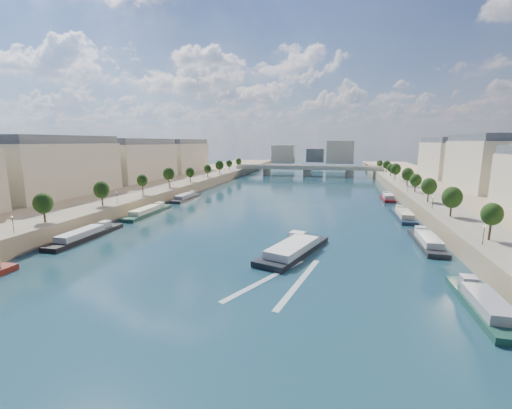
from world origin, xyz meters
The scene contains 17 objects.
ground centered at (0.00, 100.00, 0.00)m, with size 700.00×700.00×0.00m, color #0B2532.
quay_left centered at (-72.00, 100.00, 2.50)m, with size 44.00×520.00×5.00m, color #9E8460.
quay_right centered at (72.00, 100.00, 2.50)m, with size 44.00×520.00×5.00m, color #9E8460.
pave_left centered at (-57.00, 100.00, 5.05)m, with size 14.00×520.00×0.10m, color gray.
pave_right centered at (57.00, 100.00, 5.05)m, with size 14.00×520.00×0.10m, color gray.
trees_left centered at (-55.00, 102.00, 10.48)m, with size 4.80×268.80×8.26m.
trees_right centered at (55.00, 110.00, 10.48)m, with size 4.80×268.80×8.26m.
lamps_left centered at (-52.50, 90.00, 7.78)m, with size 0.36×200.36×4.28m.
lamps_right centered at (52.50, 105.00, 7.78)m, with size 0.36×200.36×4.28m.
buildings_left centered at (-85.00, 112.00, 16.45)m, with size 16.00×226.00×23.20m.
buildings_right centered at (85.00, 112.00, 16.45)m, with size 16.00×226.00×23.20m.
skyline centered at (3.19, 319.52, 14.66)m, with size 79.00×42.00×22.00m.
bridge centered at (0.00, 234.95, 5.08)m, with size 112.00×12.00×8.15m.
tour_barge centered at (12.47, 45.19, 1.00)m, with size 15.78×27.94×3.72m.
wake centered at (12.47, 28.57, 0.02)m, with size 15.68×25.72×0.04m.
moored_barges_left centered at (-45.50, 46.36, 0.84)m, with size 5.00×159.22×3.60m.
moored_barges_right centered at (45.50, 75.19, 0.84)m, with size 5.00×127.67×3.60m.
Camera 1 is at (21.54, -33.67, 26.66)m, focal length 24.00 mm.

